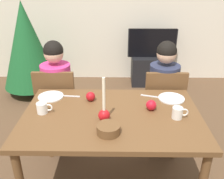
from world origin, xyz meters
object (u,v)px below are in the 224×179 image
(chair_left, at_px, (58,103))
(christmas_tree, at_px, (27,45))
(chair_right, at_px, (162,104))
(candle_centerpiece, at_px, (104,112))
(person_left_child, at_px, (58,97))
(apple_near_candle, at_px, (91,96))
(mug_left, at_px, (42,108))
(mug_right, at_px, (178,113))
(tv, at_px, (152,43))
(person_right_child, at_px, (162,98))
(bowl_walnuts, at_px, (108,129))
(apple_by_left_plate, at_px, (151,105))
(tv_stand, at_px, (150,70))
(plate_right, at_px, (171,98))
(plate_left, at_px, (51,97))
(dining_table, at_px, (112,123))

(chair_left, bearing_deg, christmas_tree, 118.71)
(chair_right, xyz_separation_m, candle_centerpiece, (-0.58, -0.70, 0.31))
(person_left_child, distance_m, apple_near_candle, 0.61)
(mug_left, height_order, mug_right, mug_right)
(chair_left, distance_m, tv, 2.09)
(candle_centerpiece, bearing_deg, mug_right, 4.36)
(mug_left, relative_size, mug_right, 1.01)
(chair_right, distance_m, person_right_child, 0.07)
(person_left_child, relative_size, bowl_walnuts, 7.17)
(tv, relative_size, apple_near_candle, 9.75)
(christmas_tree, relative_size, apple_by_left_plate, 17.39)
(person_left_child, distance_m, mug_left, 0.66)
(tv_stand, xyz_separation_m, candle_centerpiece, (-0.68, -2.39, 0.58))
(mug_right, xyz_separation_m, apple_by_left_plate, (-0.19, 0.12, -0.00))
(mug_left, xyz_separation_m, bowl_walnuts, (0.53, -0.27, -0.01))
(christmas_tree, bearing_deg, person_left_child, -60.68)
(chair_left, xyz_separation_m, chair_right, (1.10, 0.00, 0.00))
(chair_left, distance_m, chair_right, 1.10)
(plate_right, xyz_separation_m, apple_by_left_plate, (-0.21, -0.19, 0.04))
(mug_right, relative_size, apple_near_candle, 1.53)
(chair_left, height_order, tv_stand, chair_left)
(tv, distance_m, candle_centerpiece, 2.49)
(chair_right, bearing_deg, chair_left, 180.00)
(chair_left, bearing_deg, plate_left, -85.41)
(christmas_tree, bearing_deg, candle_centerpiece, -58.39)
(tv, distance_m, apple_by_left_plate, 2.25)
(dining_table, xyz_separation_m, apple_near_candle, (-0.19, 0.23, 0.12))
(chair_left, distance_m, bowl_walnuts, 1.06)
(candle_centerpiece, height_order, apple_near_candle, candle_centerpiece)
(bowl_walnuts, bearing_deg, chair_right, 57.91)
(tv, xyz_separation_m, plate_right, (-0.10, -2.03, 0.05))
(candle_centerpiece, bearing_deg, mug_left, 167.80)
(person_left_child, height_order, bowl_walnuts, person_left_child)
(chair_right, bearing_deg, tv, 86.43)
(plate_right, distance_m, bowl_walnuts, 0.75)
(dining_table, distance_m, person_right_child, 0.83)
(chair_right, xyz_separation_m, person_left_child, (-1.10, 0.03, 0.06))
(chair_left, relative_size, chair_right, 1.00)
(tv, height_order, plate_right, tv)
(dining_table, bearing_deg, christmas_tree, 123.97)
(chair_right, bearing_deg, plate_left, -163.26)
(mug_right, distance_m, apple_by_left_plate, 0.22)
(person_left_child, xyz_separation_m, christmas_tree, (-0.71, 1.27, 0.20))
(chair_left, height_order, tv, tv)
(candle_centerpiece, height_order, bowl_walnuts, candle_centerpiece)
(plate_right, xyz_separation_m, apple_near_candle, (-0.71, -0.04, 0.03))
(mug_right, xyz_separation_m, apple_near_candle, (-0.69, 0.27, -0.01))
(christmas_tree, height_order, candle_centerpiece, christmas_tree)
(bowl_walnuts, bearing_deg, plate_right, 43.85)
(person_right_child, bearing_deg, dining_table, -129.18)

